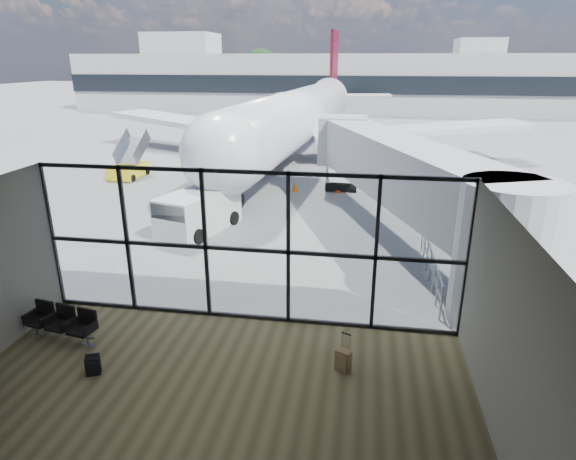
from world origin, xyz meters
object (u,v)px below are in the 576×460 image
(backpack, at_px, (93,366))
(suitcase, at_px, (343,360))
(seating_row, at_px, (63,321))
(airliner, at_px, (301,115))
(service_van, at_px, (197,211))
(mobile_stairs, at_px, (129,169))
(belt_loader, at_px, (263,161))

(backpack, relative_size, suitcase, 0.51)
(backpack, bearing_deg, seating_row, 116.90)
(backpack, distance_m, airliner, 29.53)
(service_van, bearing_deg, airliner, 100.99)
(suitcase, distance_m, airliner, 28.82)
(backpack, bearing_deg, suitcase, -12.43)
(suitcase, bearing_deg, mobile_stairs, 153.23)
(backpack, height_order, belt_loader, belt_loader)
(backpack, relative_size, airliner, 0.01)
(backpack, distance_m, suitcase, 6.11)
(seating_row, distance_m, airliner, 28.22)
(seating_row, relative_size, service_van, 0.47)
(mobile_stairs, bearing_deg, service_van, -48.49)
(belt_loader, bearing_deg, airliner, 73.53)
(suitcase, height_order, mobile_stairs, mobile_stairs)
(seating_row, bearing_deg, mobile_stairs, 121.27)
(belt_loader, bearing_deg, mobile_stairs, -153.39)
(airliner, distance_m, mobile_stairs, 14.13)
(seating_row, bearing_deg, belt_loader, 97.42)
(airliner, bearing_deg, suitcase, -75.96)
(seating_row, bearing_deg, airliner, 94.07)
(suitcase, relative_size, belt_loader, 0.26)
(seating_row, xyz_separation_m, backpack, (1.67, -1.41, -0.28))
(suitcase, bearing_deg, belt_loader, 131.35)
(seating_row, distance_m, suitcase, 7.68)
(backpack, bearing_deg, mobile_stairs, 91.34)
(service_van, bearing_deg, belt_loader, 106.42)
(belt_loader, bearing_deg, suitcase, -71.80)
(airliner, height_order, belt_loader, airliner)
(suitcase, bearing_deg, backpack, -144.95)
(airliner, bearing_deg, backpack, -87.95)
(airliner, height_order, mobile_stairs, airliner)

